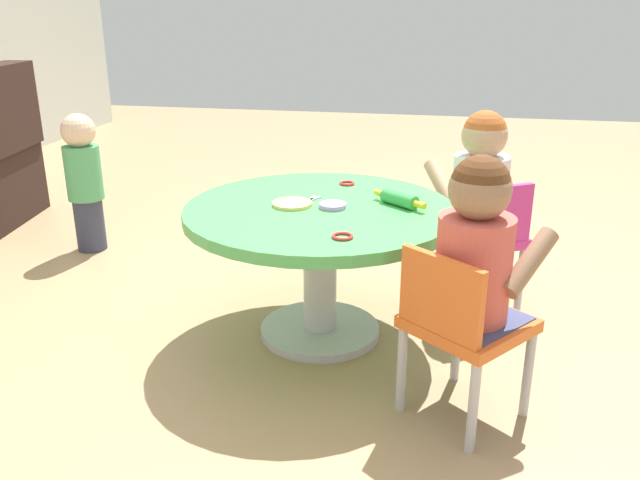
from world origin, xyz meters
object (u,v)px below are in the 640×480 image
craft_scissors (305,203)px  craft_table (320,236)px  child_chair_right (481,238)px  seated_child_right (480,178)px  toddler_standing (84,179)px  rolling_pin (399,199)px  seated_child_left (476,247)px  child_chair_left (461,325)px

craft_scissors → craft_table: bearing=-113.8°
child_chair_right → seated_child_right: (0.03, 0.02, 0.23)m
toddler_standing → rolling_pin: bearing=-110.6°
craft_table → seated_child_left: seated_child_left is taller
child_chair_right → craft_scissors: child_chair_right is taller
seated_child_right → toddler_standing: seated_child_right is taller
child_chair_left → craft_table: bearing=48.9°
seated_child_left → toddler_standing: bearing=59.9°
craft_table → seated_child_right: size_ratio=1.86×
seated_child_right → craft_scissors: size_ratio=3.60×
child_chair_left → child_chair_right: same height
seated_child_left → child_chair_right: 0.76m
craft_table → child_chair_left: 0.66m
child_chair_right → craft_table: bearing=119.5°
toddler_standing → child_chair_right: bearing=-99.9°
craft_scissors → rolling_pin: bearing=-83.6°
toddler_standing → craft_table: bearing=-116.7°
rolling_pin → craft_scissors: size_ratio=1.38×
craft_scissors → seated_child_right: bearing=-61.4°
seated_child_right → toddler_standing: size_ratio=0.76×
child_chair_right → craft_scissors: size_ratio=3.78×
craft_table → seated_child_right: bearing=-57.1°
child_chair_right → toddler_standing: (0.32, 1.85, 0.05)m
child_chair_left → craft_scissors: bearing=50.4°
seated_child_right → craft_scissors: seated_child_right is taller
seated_child_left → rolling_pin: bearing=28.4°
rolling_pin → seated_child_right: bearing=-43.7°
craft_table → toddler_standing: (0.65, 1.28, -0.03)m
craft_table → seated_child_right: 0.67m
craft_table → toddler_standing: bearing=63.3°
toddler_standing → rolling_pin: (-0.58, -1.55, 0.16)m
seated_child_right → child_chair_right: bearing=-147.5°
child_chair_left → seated_child_right: size_ratio=1.05×
child_chair_right → child_chair_left: bearing=174.2°
seated_child_left → seated_child_right: same height
child_chair_left → child_chair_right: size_ratio=1.00×
craft_table → child_chair_right: (0.32, -0.57, -0.08)m
seated_child_left → child_chair_right: (0.72, -0.05, -0.23)m
craft_scissors → toddler_standing: bearing=63.2°
craft_table → toddler_standing: 1.44m
craft_table → seated_child_left: bearing=-127.6°
child_chair_right → seated_child_right: size_ratio=1.05×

